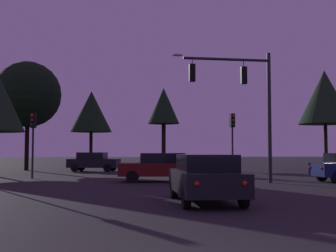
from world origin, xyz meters
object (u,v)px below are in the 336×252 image
(traffic_signal_mast_arm, at_px, (243,92))
(tree_left_far, at_px, (28,95))
(car_crossing_left, at_px, (161,167))
(tree_behind_sign, at_px, (91,112))
(tree_right_cluster, at_px, (164,107))
(car_nearside_lane, at_px, (206,177))
(car_far_lane, at_px, (94,162))
(traffic_light_median, at_px, (232,132))
(tree_center_horizon, at_px, (325,97))
(traffic_light_corner_left, at_px, (33,132))

(traffic_signal_mast_arm, bearing_deg, tree_left_far, 132.61)
(car_crossing_left, bearing_deg, tree_left_far, 125.74)
(tree_behind_sign, distance_m, tree_left_far, 8.30)
(traffic_signal_mast_arm, height_order, tree_behind_sign, tree_behind_sign)
(tree_right_cluster, bearing_deg, traffic_signal_mast_arm, -83.86)
(car_nearside_lane, height_order, tree_left_far, tree_left_far)
(car_crossing_left, relative_size, car_far_lane, 1.05)
(traffic_light_median, height_order, car_nearside_lane, traffic_light_median)
(car_crossing_left, xyz_separation_m, tree_left_far, (-10.07, 14.00, 5.63))
(car_far_lane, relative_size, tree_center_horizon, 0.50)
(traffic_signal_mast_arm, bearing_deg, traffic_light_corner_left, 157.54)
(car_nearside_lane, bearing_deg, tree_right_cluster, 87.18)
(traffic_light_median, relative_size, car_far_lane, 0.95)
(traffic_light_corner_left, bearing_deg, tree_behind_sign, 83.10)
(traffic_light_corner_left, distance_m, tree_center_horizon, 24.32)
(car_nearside_lane, xyz_separation_m, tree_left_far, (-10.68, 23.16, 5.63))
(car_far_lane, xyz_separation_m, tree_left_far, (-5.75, 2.58, 5.63))
(tree_behind_sign, bearing_deg, car_crossing_left, -75.78)
(car_far_lane, height_order, tree_behind_sign, tree_behind_sign)
(tree_center_horizon, bearing_deg, car_far_lane, -179.22)
(traffic_signal_mast_arm, distance_m, traffic_light_median, 5.93)
(tree_left_far, relative_size, tree_center_horizon, 1.08)
(car_crossing_left, bearing_deg, tree_center_horizon, 37.52)
(traffic_light_corner_left, xyz_separation_m, tree_right_cluster, (9.33, 15.30, 3.24))
(car_nearside_lane, xyz_separation_m, tree_right_cluster, (1.37, 27.76, 5.23))
(traffic_signal_mast_arm, relative_size, tree_center_horizon, 0.79)
(traffic_light_corner_left, distance_m, tree_behind_sign, 17.76)
(car_far_lane, xyz_separation_m, tree_center_horizon, (19.54, 0.27, 5.45))
(tree_left_far, height_order, tree_center_horizon, tree_left_far)
(tree_right_cluster, bearing_deg, car_far_lane, -131.20)
(traffic_light_corner_left, xyz_separation_m, tree_left_far, (-2.72, 10.69, 3.64))
(traffic_signal_mast_arm, relative_size, tree_behind_sign, 0.87)
(car_far_lane, relative_size, tree_right_cluster, 0.54)
(traffic_signal_mast_arm, height_order, tree_right_cluster, tree_right_cluster)
(car_far_lane, bearing_deg, traffic_signal_mast_arm, -56.67)
(car_nearside_lane, bearing_deg, car_far_lane, 103.47)
(traffic_signal_mast_arm, distance_m, tree_right_cluster, 20.21)
(traffic_light_corner_left, bearing_deg, traffic_signal_mast_arm, -22.46)
(car_far_lane, bearing_deg, tree_center_horizon, 0.78)
(traffic_signal_mast_arm, height_order, tree_center_horizon, tree_center_horizon)
(car_nearside_lane, relative_size, tree_left_far, 0.46)
(tree_behind_sign, xyz_separation_m, tree_right_cluster, (7.22, -2.11, 0.39))
(traffic_light_median, bearing_deg, car_crossing_left, -140.62)
(car_crossing_left, bearing_deg, tree_right_cluster, 83.96)
(traffic_light_median, relative_size, car_crossing_left, 0.90)
(traffic_light_corner_left, distance_m, car_nearside_lane, 14.92)
(tree_behind_sign, xyz_separation_m, tree_left_far, (-4.82, -6.71, 0.79))
(tree_left_far, distance_m, tree_center_horizon, 25.40)
(car_far_lane, distance_m, tree_right_cluster, 10.89)
(car_far_lane, height_order, tree_left_far, tree_left_far)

